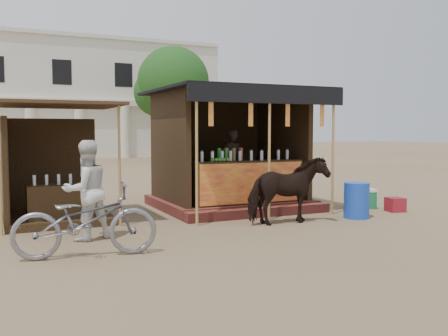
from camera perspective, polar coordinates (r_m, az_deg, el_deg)
The scene contains 11 objects.
ground at distance 8.61m, azimuth 4.51°, elevation -8.05°, with size 120.00×120.00×0.00m, color #846B4C.
main_stall at distance 11.88m, azimuth 0.85°, elevation 0.36°, with size 3.60×3.61×2.78m.
secondary_stall at distance 10.65m, azimuth -19.54°, elevation -1.27°, with size 2.40×2.40×2.38m.
cow at distance 9.84m, azimuth 7.27°, elevation -2.57°, with size 0.72×1.58×1.34m, color black.
motorbike at distance 7.53m, azimuth -15.55°, elevation -5.80°, with size 0.71×2.05×1.08m, color gray.
bystander at distance 8.67m, azimuth -15.48°, elevation -2.47°, with size 0.82×0.64×1.68m, color silver.
blue_barrel at distance 10.86m, azimuth 14.91°, elevation -3.59°, with size 0.53×0.53×0.75m, color blue.
red_crate at distance 12.01m, azimuth 18.98°, elevation -3.98°, with size 0.36×0.36×0.32m, color maroon.
cooler at distance 12.30m, azimuth 15.37°, elevation -3.37°, with size 0.75×0.63×0.46m.
background_building at distance 37.39m, azimuth -21.67°, elevation 7.27°, with size 26.00×7.45×8.18m.
tree at distance 31.23m, azimuth -6.22°, elevation 9.39°, with size 4.50×4.40×7.00m.
Camera 1 is at (-4.12, -7.33, 1.84)m, focal length 40.00 mm.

